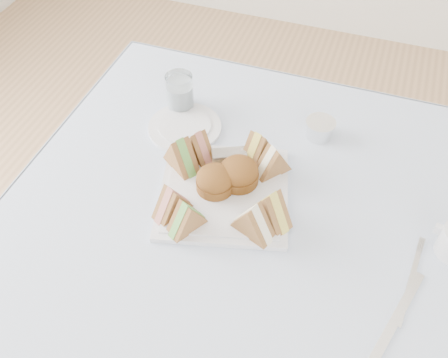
% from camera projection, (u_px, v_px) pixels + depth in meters
% --- Properties ---
extents(table, '(0.90, 0.90, 0.74)m').
position_uv_depth(table, '(241.00, 308.00, 1.30)').
color(table, brown).
rests_on(table, floor).
extents(tablecloth, '(1.02, 1.02, 0.01)m').
position_uv_depth(tablecloth, '(246.00, 222.00, 1.02)').
color(tablecloth, silver).
rests_on(tablecloth, table).
extents(serving_plate, '(0.33, 0.33, 0.01)m').
position_uv_depth(serving_plate, '(224.00, 193.00, 1.06)').
color(serving_plate, silver).
rests_on(serving_plate, tablecloth).
extents(sandwich_fl_a, '(0.07, 0.09, 0.07)m').
position_uv_depth(sandwich_fl_a, '(172.00, 201.00, 0.99)').
color(sandwich_fl_a, olive).
rests_on(sandwich_fl_a, serving_plate).
extents(sandwich_fl_b, '(0.07, 0.09, 0.07)m').
position_uv_depth(sandwich_fl_b, '(186.00, 215.00, 0.97)').
color(sandwich_fl_b, olive).
rests_on(sandwich_fl_b, serving_plate).
extents(sandwich_fr_a, '(0.10, 0.08, 0.08)m').
position_uv_depth(sandwich_fr_a, '(271.00, 206.00, 0.98)').
color(sandwich_fr_a, olive).
rests_on(sandwich_fr_a, serving_plate).
extents(sandwich_fr_b, '(0.10, 0.07, 0.08)m').
position_uv_depth(sandwich_fr_b, '(253.00, 219.00, 0.96)').
color(sandwich_fr_b, olive).
rests_on(sandwich_fr_b, serving_plate).
extents(sandwich_bl_a, '(0.10, 0.09, 0.08)m').
position_uv_depth(sandwich_bl_a, '(181.00, 153.00, 1.07)').
color(sandwich_bl_a, olive).
rests_on(sandwich_bl_a, serving_plate).
extents(sandwich_bl_b, '(0.09, 0.08, 0.07)m').
position_uv_depth(sandwich_bl_b, '(198.00, 144.00, 1.10)').
color(sandwich_bl_b, olive).
rests_on(sandwich_bl_b, serving_plate).
extents(sandwich_br_a, '(0.08, 0.09, 0.07)m').
position_uv_depth(sandwich_br_a, '(273.00, 160.00, 1.06)').
color(sandwich_br_a, olive).
rests_on(sandwich_br_a, serving_plate).
extents(sandwich_br_b, '(0.07, 0.10, 0.08)m').
position_uv_depth(sandwich_br_b, '(257.00, 147.00, 1.09)').
color(sandwich_br_b, olive).
rests_on(sandwich_br_b, serving_plate).
extents(scone_left, '(0.09, 0.09, 0.05)m').
position_uv_depth(scone_left, '(215.00, 180.00, 1.04)').
color(scone_left, brown).
rests_on(scone_left, serving_plate).
extents(scone_right, '(0.11, 0.11, 0.06)m').
position_uv_depth(scone_right, '(239.00, 173.00, 1.05)').
color(scone_right, brown).
rests_on(scone_right, serving_plate).
extents(pastry_slice, '(0.08, 0.06, 0.04)m').
position_uv_depth(pastry_slice, '(229.00, 158.00, 1.09)').
color(pastry_slice, beige).
rests_on(pastry_slice, serving_plate).
extents(side_plate, '(0.19, 0.19, 0.01)m').
position_uv_depth(side_plate, '(185.00, 127.00, 1.20)').
color(side_plate, silver).
rests_on(side_plate, tablecloth).
extents(water_glass, '(0.09, 0.09, 0.10)m').
position_uv_depth(water_glass, '(180.00, 93.00, 1.21)').
color(water_glass, white).
rests_on(water_glass, tablecloth).
extents(tea_strainer, '(0.07, 0.07, 0.04)m').
position_uv_depth(tea_strainer, '(320.00, 130.00, 1.17)').
color(tea_strainer, silver).
rests_on(tea_strainer, tablecloth).
extents(knife, '(0.08, 0.21, 0.00)m').
position_uv_depth(knife, '(397.00, 317.00, 0.87)').
color(knife, silver).
rests_on(knife, tablecloth).
extents(fork, '(0.03, 0.17, 0.00)m').
position_uv_depth(fork, '(409.00, 287.00, 0.91)').
color(fork, silver).
rests_on(fork, tablecloth).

